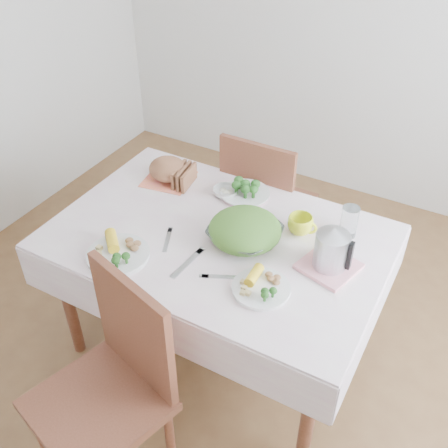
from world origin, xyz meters
The scene contains 20 objects.
floor centered at (0.00, 0.00, 0.00)m, with size 3.60×3.60×0.00m, color brown.
back_wall centered at (0.00, 1.80, 1.35)m, with size 3.60×3.60×0.00m, color silver.
dining_table centered at (0.00, 0.00, 0.38)m, with size 1.40×0.90×0.75m, color brown.
tablecloth centered at (0.00, 0.00, 0.76)m, with size 1.50×1.00×0.01m, color white.
chair_near centered at (-0.06, -0.83, 0.47)m, with size 0.46×0.46×1.01m, color brown.
chair_far centered at (-0.05, 0.69, 0.47)m, with size 0.44×0.44×0.98m, color brown.
salad_bowl centered at (0.13, 0.02, 0.80)m, with size 0.31×0.31×0.07m, color white.
dinner_plate_left centered at (-0.30, -0.34, 0.77)m, with size 0.27×0.27×0.02m, color white.
dinner_plate_right centered at (0.32, -0.22, 0.77)m, with size 0.24×0.24×0.02m, color white.
broccoli_plate centered at (-0.04, 0.34, 0.77)m, with size 0.25×0.25×0.02m, color beige.
napkin centered at (-0.46, 0.28, 0.76)m, with size 0.24×0.24×0.00m, color #FF7F5B.
bread_loaf centered at (-0.46, 0.28, 0.82)m, with size 0.20×0.19×0.12m, color brown.
fruit_bowl centered at (-0.12, 0.29, 0.78)m, with size 0.13×0.13×0.04m, color white.
yellow_mug centered at (0.32, 0.20, 0.81)m, with size 0.12×0.12×0.09m, color yellow.
glass_tumbler centered at (0.51, 0.29, 0.83)m, with size 0.08×0.08×0.15m, color white.
pink_tray centered at (0.51, 0.04, 0.77)m, with size 0.22×0.22×0.02m, color pink.
electric_kettle centered at (0.51, 0.04, 0.88)m, with size 0.14×0.14×0.20m, color #B2B5BA.
fork_left centered at (-0.18, -0.14, 0.76)m, with size 0.02×0.17×0.00m, color silver.
fork_right centered at (-0.02, -0.23, 0.76)m, with size 0.03×0.22×0.00m, color silver.
knife centered at (0.16, -0.23, 0.76)m, with size 0.02×0.18×0.00m, color silver.
Camera 1 is at (0.92, -1.60, 2.27)m, focal length 42.00 mm.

